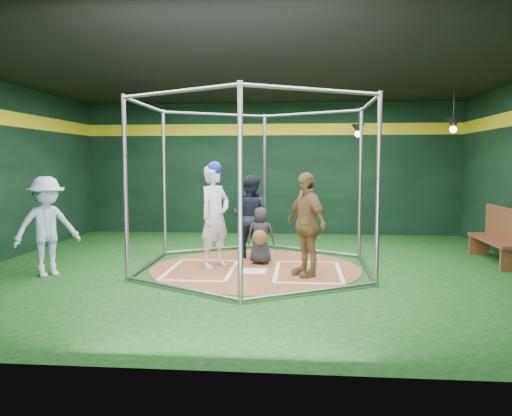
# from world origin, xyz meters

# --- Properties ---
(room_shell) EXTENTS (10.10, 9.10, 3.53)m
(room_shell) POSITION_xyz_m (0.00, 0.01, 1.75)
(room_shell) COLOR #0D390D
(room_shell) RESTS_ON ground
(clay_disc) EXTENTS (3.80, 3.80, 0.01)m
(clay_disc) POSITION_xyz_m (0.00, 0.00, 0.01)
(clay_disc) COLOR brown
(clay_disc) RESTS_ON ground
(home_plate) EXTENTS (0.43, 0.43, 0.01)m
(home_plate) POSITION_xyz_m (0.00, -0.30, 0.02)
(home_plate) COLOR white
(home_plate) RESTS_ON clay_disc
(batter_box_left) EXTENTS (1.17, 1.77, 0.01)m
(batter_box_left) POSITION_xyz_m (-0.95, -0.25, 0.02)
(batter_box_left) COLOR white
(batter_box_left) RESTS_ON clay_disc
(batter_box_right) EXTENTS (1.17, 1.77, 0.01)m
(batter_box_right) POSITION_xyz_m (0.95, -0.25, 0.02)
(batter_box_right) COLOR white
(batter_box_right) RESTS_ON clay_disc
(batting_cage) EXTENTS (4.05, 4.67, 3.00)m
(batting_cage) POSITION_xyz_m (-0.00, -0.00, 1.50)
(batting_cage) COLOR gray
(batting_cage) RESTS_ON ground
(pendant_lamp_near) EXTENTS (0.34, 0.34, 0.90)m
(pendant_lamp_near) POSITION_xyz_m (2.20, 3.60, 2.74)
(pendant_lamp_near) COLOR black
(pendant_lamp_near) RESTS_ON room_shell
(pendant_lamp_far) EXTENTS (0.34, 0.34, 0.90)m
(pendant_lamp_far) POSITION_xyz_m (4.00, 2.00, 2.74)
(pendant_lamp_far) COLOR black
(pendant_lamp_far) RESTS_ON room_shell
(batter_figure) EXTENTS (0.75, 0.81, 1.94)m
(batter_figure) POSITION_xyz_m (-0.75, 0.04, 0.97)
(batter_figure) COLOR silver
(batter_figure) RESTS_ON clay_disc
(visitor_leopard) EXTENTS (0.93, 1.09, 1.75)m
(visitor_leopard) POSITION_xyz_m (0.90, -0.53, 0.89)
(visitor_leopard) COLOR #9E7C43
(visitor_leopard) RESTS_ON clay_disc
(catcher_figure) EXTENTS (0.55, 0.58, 1.08)m
(catcher_figure) POSITION_xyz_m (0.06, 0.38, 0.55)
(catcher_figure) COLOR black
(catcher_figure) RESTS_ON clay_disc
(umpire) EXTENTS (0.98, 0.89, 1.66)m
(umpire) POSITION_xyz_m (-0.20, 1.03, 0.84)
(umpire) COLOR black
(umpire) RESTS_ON clay_disc
(bystander_blue) EXTENTS (1.22, 1.22, 1.69)m
(bystander_blue) POSITION_xyz_m (-3.48, -0.87, 0.85)
(bystander_blue) COLOR #A8C1DE
(bystander_blue) RESTS_ON ground
(dugout_bench) EXTENTS (0.43, 1.84, 1.07)m
(dugout_bench) POSITION_xyz_m (4.63, 0.96, 0.55)
(dugout_bench) COLOR brown
(dugout_bench) RESTS_ON ground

